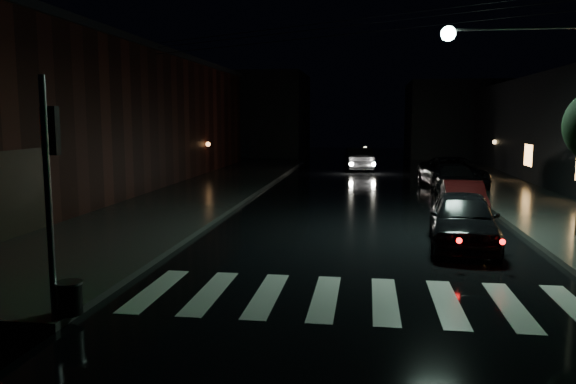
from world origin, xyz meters
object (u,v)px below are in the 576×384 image
at_px(parked_car_a, 463,219).
at_px(parked_car_b, 463,199).
at_px(parked_car_d, 452,173).
at_px(oncoming_car, 358,159).
at_px(parked_car_c, 454,178).

xyz_separation_m(parked_car_a, parked_car_b, (0.81, 4.96, -0.11)).
relative_size(parked_car_b, parked_car_d, 0.70).
bearing_deg(oncoming_car, parked_car_c, 105.96).
height_order(parked_car_a, oncoming_car, oncoming_car).
xyz_separation_m(parked_car_c, oncoming_car, (-4.86, 11.49, 0.10)).
bearing_deg(oncoming_car, parked_car_a, 91.22).
distance_m(parked_car_c, parked_car_d, 1.78).
relative_size(parked_car_c, parked_car_d, 0.83).
xyz_separation_m(parked_car_c, parked_car_d, (0.18, 1.77, 0.11)).
height_order(parked_car_b, parked_car_d, parked_car_d).
bearing_deg(parked_car_c, parked_car_d, 82.53).
bearing_deg(oncoming_car, parked_car_b, 95.78).
xyz_separation_m(parked_car_b, oncoming_car, (-4.17, 18.48, 0.13)).
xyz_separation_m(parked_car_d, oncoming_car, (-5.04, 9.72, -0.01)).
height_order(parked_car_c, parked_car_d, parked_car_d).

